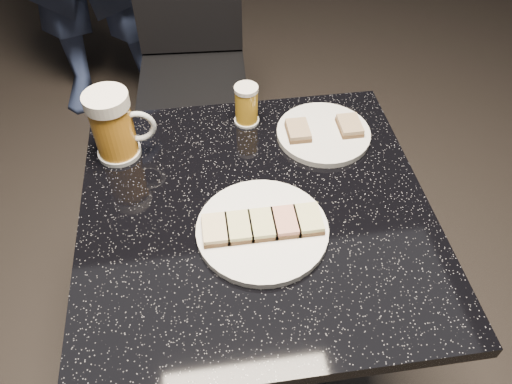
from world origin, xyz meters
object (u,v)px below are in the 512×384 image
(plate_large, at_px, (262,230))
(table, at_px, (256,276))
(beer_tumbler, at_px, (246,105))
(plate_small, at_px, (323,134))
(beer_mug, at_px, (114,125))
(chair, at_px, (192,62))

(plate_large, height_order, table, plate_large)
(table, distance_m, beer_tumbler, 0.40)
(plate_small, bearing_deg, table, -133.02)
(plate_large, distance_m, beer_mug, 0.39)
(plate_large, xyz_separation_m, chair, (-0.10, 1.00, -0.26))
(plate_large, height_order, chair, chair)
(table, xyz_separation_m, beer_mug, (-0.27, 0.20, 0.32))
(plate_small, relative_size, beer_tumbler, 2.19)
(plate_small, bearing_deg, beer_mug, 179.15)
(plate_small, distance_m, beer_mug, 0.46)
(beer_tumbler, relative_size, chair, 0.11)
(plate_large, relative_size, chair, 0.29)
(table, bearing_deg, chair, 96.08)
(plate_large, xyz_separation_m, beer_tumbler, (0.01, 0.33, 0.04))
(table, xyz_separation_m, beer_tumbler, (0.02, 0.27, 0.29))
(plate_large, bearing_deg, table, 93.33)
(plate_large, height_order, beer_tumbler, beer_tumbler)
(plate_small, xyz_separation_m, chair, (-0.28, 0.74, -0.26))
(plate_large, height_order, beer_mug, beer_mug)
(beer_tumbler, bearing_deg, plate_small, -24.70)
(beer_mug, xyz_separation_m, chair, (0.17, 0.74, -0.33))
(plate_small, bearing_deg, plate_large, -125.07)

